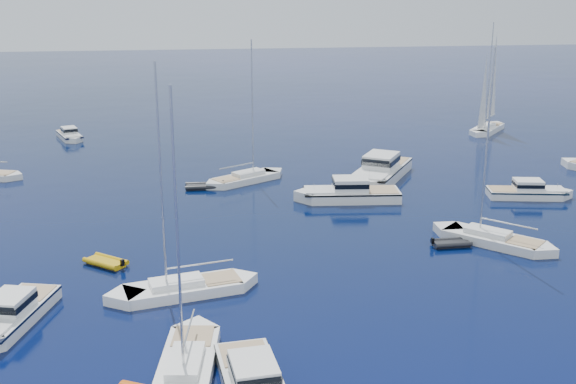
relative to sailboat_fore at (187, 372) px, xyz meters
name	(u,v)px	position (x,y,z in m)	size (l,w,h in m)	color
ground	(398,362)	(11.08, -0.77, 0.00)	(400.00, 400.00, 0.00)	#070F4A
motor_cruiser_left	(11,325)	(-10.22, 6.94, 0.00)	(2.74, 8.97, 2.35)	white
motor_cruiser_centre	(348,200)	(15.40, 28.26, 0.00)	(3.26, 10.64, 2.79)	silver
motor_cruiser_far_r	(529,197)	(32.64, 26.50, 0.00)	(2.61, 8.52, 2.24)	silver
motor_cruiser_distant	(380,179)	(20.46, 35.02, 0.00)	(3.96, 12.96, 3.40)	silver
motor_cruiser_horizon	(70,139)	(-14.34, 60.89, 0.00)	(2.32, 7.59, 1.99)	silver
sailboat_fore	(187,372)	(0.00, 0.00, 0.00)	(2.76, 10.61, 15.60)	white
sailboat_mid_r	(492,244)	(23.81, 15.33, 0.00)	(2.76, 10.61, 15.59)	silver
sailboat_mid_l	(183,294)	(-0.09, 9.72, 0.00)	(2.76, 10.63, 15.62)	white
sailboat_centre	(246,182)	(6.54, 36.28, 0.00)	(2.63, 10.11, 14.86)	silver
sailboat_sails_far	(487,132)	(42.22, 56.98, 0.00)	(2.72, 10.46, 15.38)	white
tender_yellow	(106,265)	(-5.54, 15.56, 0.00)	(1.85, 3.31, 0.95)	#C7970B
tender_grey_near	(451,246)	(20.45, 15.33, 0.00)	(1.73, 3.04, 0.95)	black
tender_grey_far	(204,188)	(2.21, 34.43, 0.00)	(2.08, 3.83, 0.95)	black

